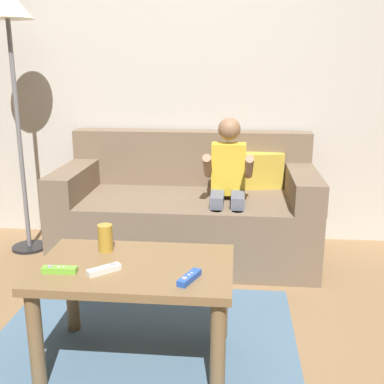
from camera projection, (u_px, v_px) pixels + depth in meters
wall_back at (193, 65)px, 3.34m from camera, size 4.06×0.05×2.50m
couch at (189, 212)px, 3.21m from camera, size 1.67×0.80×0.81m
person_seated_on_couch at (228, 184)px, 2.95m from camera, size 0.30×0.37×0.94m
coffee_table at (135, 282)px, 2.02m from camera, size 0.82×0.53×0.46m
area_rug at (138, 358)px, 2.11m from camera, size 1.43×1.42×0.01m
game_remote_blue_near_edge at (189, 278)px, 1.84m from camera, size 0.09×0.14×0.03m
game_remote_lime_center at (59, 270)px, 1.92m from camera, size 0.14×0.04×0.03m
game_remote_white_far_corner at (104, 270)px, 1.92m from camera, size 0.13×0.12×0.03m
soda_can at (105, 238)px, 2.12m from camera, size 0.07×0.07×0.12m
floor_lamp at (8, 24)px, 2.98m from camera, size 0.32×0.32×1.73m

